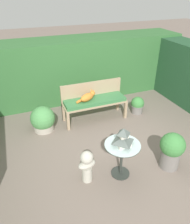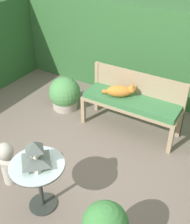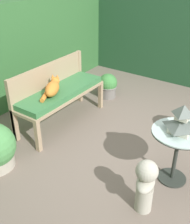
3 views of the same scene
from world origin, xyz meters
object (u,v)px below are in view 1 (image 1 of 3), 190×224
object	(u,v)px
garden_bust	(87,165)
potted_plant_bench_left	(172,150)
cat	(88,97)
potted_plant_table_far	(43,120)
garden_bench	(95,102)
potted_plant_bench_right	(137,105)
pagoda_birdhouse	(123,138)
patio_table	(122,151)

from	to	relation	value
garden_bust	potted_plant_bench_left	bearing A→B (deg)	-19.48
cat	potted_plant_table_far	distance (m)	1.11
garden_bench	garden_bust	size ratio (longest dim) A/B	2.50
garden_bust	potted_plant_bench_right	world-z (taller)	garden_bust
potted_plant_bench_right	pagoda_birdhouse	bearing A→B (deg)	-127.97
garden_bench	garden_bust	xyz separation A→B (m)	(-0.81, -1.73, -0.13)
patio_table	garden_bust	xyz separation A→B (m)	(-0.58, 0.08, -0.16)
pagoda_birdhouse	garden_bench	bearing A→B (deg)	82.68
patio_table	potted_plant_bench_left	bearing A→B (deg)	-9.27
garden_bench	pagoda_birdhouse	bearing A→B (deg)	-97.32
cat	potted_plant_bench_left	size ratio (longest dim) A/B	0.72
patio_table	potted_plant_bench_left	world-z (taller)	potted_plant_bench_left
pagoda_birdhouse	potted_plant_bench_right	xyz separation A→B (m)	(1.34, 1.72, -0.56)
patio_table	garden_bust	size ratio (longest dim) A/B	1.07
garden_bench	potted_plant_bench_right	world-z (taller)	garden_bench
potted_plant_bench_left	garden_bust	bearing A→B (deg)	171.29
patio_table	garden_bust	bearing A→B (deg)	172.17
potted_plant_bench_right	potted_plant_table_far	size ratio (longest dim) A/B	0.76
garden_bust	potted_plant_table_far	bearing A→B (deg)	92.65
potted_plant_bench_right	garden_bust	bearing A→B (deg)	-139.47
patio_table	potted_plant_table_far	size ratio (longest dim) A/B	1.13
pagoda_birdhouse	potted_plant_table_far	world-z (taller)	pagoda_birdhouse
garden_bust	potted_plant_table_far	world-z (taller)	garden_bust
cat	pagoda_birdhouse	distance (m)	1.81
garden_bust	potted_plant_bench_left	world-z (taller)	potted_plant_bench_left
garden_bust	potted_plant_bench_left	distance (m)	1.48
pagoda_birdhouse	garden_bust	size ratio (longest dim) A/B	0.52
potted_plant_table_far	garden_bust	bearing A→B (deg)	-76.58
garden_bench	potted_plant_table_far	distance (m)	1.24
patio_table	garden_bench	bearing A→B (deg)	82.68
garden_bench	patio_table	xyz separation A→B (m)	(-0.23, -1.81, 0.03)
garden_bust	patio_table	bearing A→B (deg)	-18.60
potted_plant_bench_left	patio_table	bearing A→B (deg)	170.73
pagoda_birdhouse	potted_plant_bench_left	bearing A→B (deg)	-9.27
cat	potted_plant_bench_left	world-z (taller)	cat
pagoda_birdhouse	potted_plant_bench_left	size ratio (longest dim) A/B	0.45
patio_table	potted_plant_bench_right	xyz separation A→B (m)	(1.34, 1.72, -0.29)
potted_plant_bench_right	potted_plant_bench_left	distance (m)	1.92
cat	potted_plant_bench_right	size ratio (longest dim) A/B	1.16
cat	potted_plant_bench_right	bearing A→B (deg)	-31.71
garden_bust	potted_plant_bench_right	bearing A→B (deg)	29.76
cat	patio_table	world-z (taller)	cat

